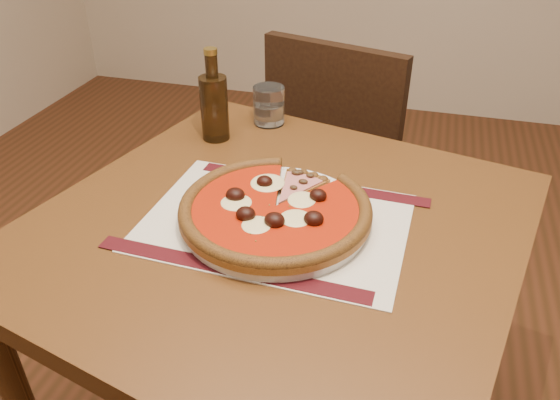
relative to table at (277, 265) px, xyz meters
The scene contains 8 objects.
table is the anchor object (origin of this frame).
chair_far 0.75m from the table, 89.79° to the left, with size 0.51×0.51×0.87m.
placemat 0.10m from the table, 97.85° to the right, with size 0.45×0.32×0.00m, color silver.
plate 0.11m from the table, 97.85° to the right, with size 0.32×0.32×0.02m, color white.
pizza 0.13m from the table, 97.87° to the right, with size 0.33×0.33×0.04m.
ham_slice 0.15m from the table, 68.73° to the left, with size 0.09×0.13×0.02m.
water_glass 0.43m from the table, 108.65° to the left, with size 0.07×0.07×0.09m, color white.
bottle 0.39m from the table, 128.76° to the left, with size 0.06×0.06×0.20m.
Camera 1 is at (-0.35, -0.09, 1.30)m, focal length 35.00 mm.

